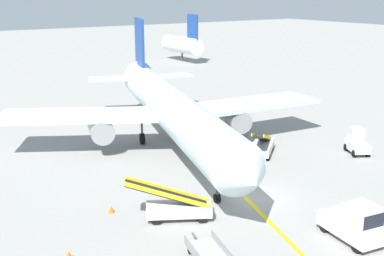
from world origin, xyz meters
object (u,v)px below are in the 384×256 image
Objects in this scene: airliner at (170,108)px; belt_loader_forward_hold at (262,146)px; baggage_tug_near_wing at (357,142)px; ground_crew_marshaller at (217,148)px; safety_cone_nose_right at (111,209)px; safety_cone_nose_left at (69,255)px; belt_loader_aft_hold at (177,206)px; baggage_cart_loaded at (208,253)px; pushback_tug at (356,223)px.

airliner is 8.26m from belt_loader_forward_hold.
belt_loader_forward_hold reaches higher than baggage_tug_near_wing.
safety_cone_nose_right is (-11.20, -4.44, -0.69)m from ground_crew_marshaller.
safety_cone_nose_left is 5.50m from safety_cone_nose_right.
baggage_tug_near_wing is 25.77m from safety_cone_nose_left.
airliner is at bearing 60.14° from belt_loader_aft_hold.
airliner reaches higher than ground_crew_marshaller.
safety_cone_nose_left is at bearing -151.75° from ground_crew_marshaller.
belt_loader_aft_hold reaches higher than baggage_cart_loaded.
belt_loader_aft_hold is at bearing -173.50° from baggage_tug_near_wing.
safety_cone_nose_left is at bearing -159.75° from belt_loader_forward_hold.
safety_cone_nose_right is at bearing -167.75° from belt_loader_forward_hold.
belt_loader_forward_hold is 0.93× the size of belt_loader_aft_hold.
ground_crew_marshaller is (-10.36, 5.20, -0.02)m from baggage_tug_near_wing.
airliner reaches higher than pushback_tug.
belt_loader_aft_hold is at bearing -153.00° from belt_loader_forward_hold.
safety_cone_nose_left is at bearing 153.68° from pushback_tug.
airliner is 19.72m from pushback_tug.
pushback_tug is at bearing -141.65° from baggage_tug_near_wing.
belt_loader_aft_hold reaches higher than safety_cone_nose_right.
ground_crew_marshaller is (1.42, -4.75, -2.51)m from airliner.
belt_loader_forward_hold is at bearing 39.79° from baggage_cart_loaded.
pushback_tug is 8.71× the size of safety_cone_nose_right.
pushback_tug is 1.00× the size of baggage_cart_loaded.
baggage_cart_loaded is 15.56m from ground_crew_marshaller.
baggage_cart_loaded is at bearing -115.68° from airliner.
pushback_tug is 8.22m from baggage_cart_loaded.
belt_loader_aft_hold is 2.93× the size of ground_crew_marshaller.
safety_cone_nose_right is at bearing -136.78° from airliner.
baggage_cart_loaded is (-8.17, -16.99, -2.95)m from airliner.
ground_crew_marshaller is at bearing 153.32° from baggage_tug_near_wing.
belt_loader_aft_hold is at bearing 131.19° from pushback_tug.
belt_loader_forward_hold is 1.20× the size of baggage_cart_loaded.
safety_cone_nose_left is (-5.64, 4.07, -0.25)m from baggage_cart_loaded.
pushback_tug is at bearing -47.88° from safety_cone_nose_right.
baggage_cart_loaded is 8.73× the size of safety_cone_nose_left.
ground_crew_marshaller is (9.59, 12.25, 0.44)m from baggage_cart_loaded.
belt_loader_aft_hold is at bearing -45.60° from safety_cone_nose_right.
safety_cone_nose_right is (-1.60, 7.81, -0.25)m from baggage_cart_loaded.
airliner reaches higher than safety_cone_nose_right.
belt_loader_forward_hold is (5.46, 13.61, -0.22)m from pushback_tug.
airliner is at bearing 43.22° from safety_cone_nose_right.
belt_loader_aft_hold is (-18.72, -2.13, -0.15)m from baggage_tug_near_wing.
airliner is 78.55× the size of safety_cone_nose_left.
ground_crew_marshaller reaches higher than baggage_cart_loaded.
baggage_tug_near_wing is 0.55× the size of belt_loader_aft_hold.
safety_cone_nose_right is (-9.39, 10.39, -0.77)m from pushback_tug.
baggage_cart_loaded is at bearing -140.21° from belt_loader_forward_hold.
safety_cone_nose_right is at bearing -158.37° from ground_crew_marshaller.
safety_cone_nose_left is (-25.59, -2.98, -0.71)m from baggage_tug_near_wing.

